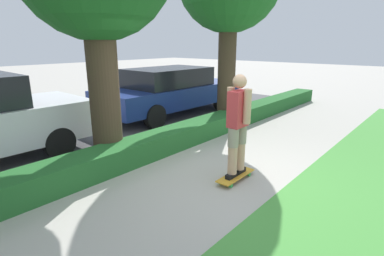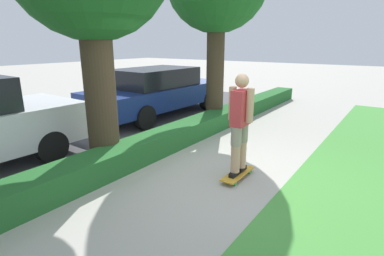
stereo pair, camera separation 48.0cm
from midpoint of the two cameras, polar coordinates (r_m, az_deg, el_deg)
name	(u,v)px [view 2 (the right image)]	position (r m, az deg, el deg)	size (l,w,h in m)	color
ground_plane	(219,176)	(5.09, 2.53, -9.26)	(60.00, 60.00, 0.00)	#ADA89E
street_asphalt	(71,134)	(8.02, -23.60, -1.09)	(16.00, 5.00, 0.01)	#474749
hedge_row	(149,146)	(5.96, -10.52, -3.50)	(16.00, 0.60, 0.42)	#236028
skateboard	(238,174)	(5.03, 6.00, -8.76)	(0.81, 0.24, 0.09)	gold
skater_person	(240,122)	(4.73, 6.31, 1.02)	(0.49, 0.42, 1.63)	black
parked_car_middle	(158,91)	(9.31, -8.06, 7.05)	(4.82, 1.90, 1.44)	navy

